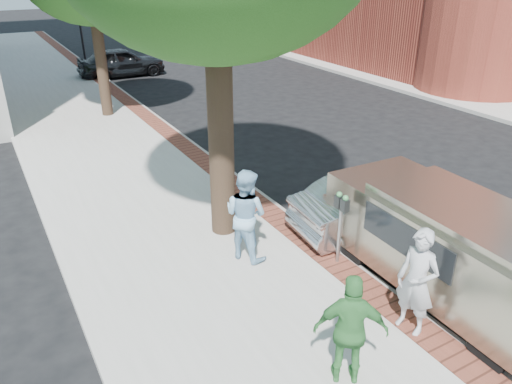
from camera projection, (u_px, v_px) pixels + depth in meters
ground at (294, 270)px, 9.78m from camera, size 120.00×120.00×0.00m
sidewalk at (110, 153)px, 15.35m from camera, size 5.00×60.00×0.15m
brick_strip at (177, 139)px, 16.30m from camera, size 0.60×60.00×0.01m
curb at (187, 140)px, 16.50m from camera, size 0.10×60.00×0.15m
sidewalk_far at (464, 91)px, 22.52m from camera, size 5.00×60.00×0.15m
signal_near at (80, 25)px, 26.49m from camera, size 0.70×0.15×3.80m
signal_far at (267, 14)px, 31.69m from camera, size 0.70×0.15×3.80m
parking_meter at (341, 214)px, 9.33m from camera, size 0.12×0.32×1.47m
person_gray at (417, 282)px, 7.65m from camera, size 0.57×0.73×1.79m
person_officer at (246, 215)px, 9.58m from camera, size 1.02×1.11×1.85m
person_green at (351, 330)px, 6.71m from camera, size 1.07×0.92×1.72m
sedan_silver at (380, 204)px, 10.94m from camera, size 4.08×1.71×1.31m
bg_car at (121, 62)px, 25.27m from camera, size 4.29×1.74×1.46m
van at (446, 242)px, 8.77m from camera, size 2.04×5.09×1.86m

